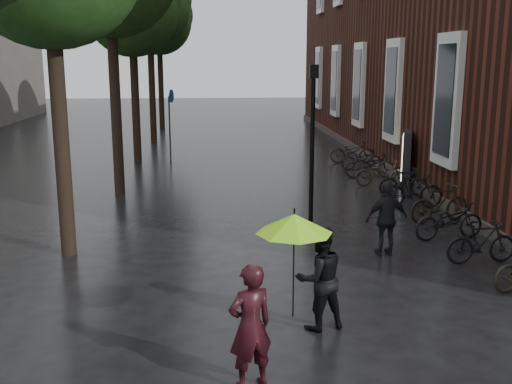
{
  "coord_description": "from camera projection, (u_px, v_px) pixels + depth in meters",
  "views": [
    {
      "loc": [
        -1.0,
        -5.51,
        4.1
      ],
      "look_at": [
        -0.18,
        5.52,
        1.63
      ],
      "focal_mm": 42.0,
      "sensor_mm": 36.0,
      "label": 1
    }
  ],
  "objects": [
    {
      "name": "brick_building",
      "position": [
        488.0,
        12.0,
        24.72
      ],
      "size": [
        10.2,
        33.2,
        12.0
      ],
      "color": "#38160F",
      "rests_on": "ground"
    },
    {
      "name": "person_burgundy",
      "position": [
        250.0,
        326.0,
        7.5
      ],
      "size": [
        0.71,
        0.6,
        1.64
      ],
      "primitive_type": "imported",
      "rotation": [
        0.0,
        0.0,
        3.55
      ],
      "color": "black",
      "rests_on": "ground"
    },
    {
      "name": "person_black",
      "position": [
        320.0,
        278.0,
        9.16
      ],
      "size": [
        0.93,
        0.81,
        1.63
      ],
      "primitive_type": "imported",
      "rotation": [
        0.0,
        0.0,
        3.42
      ],
      "color": "black",
      "rests_on": "ground"
    },
    {
      "name": "lime_umbrella",
      "position": [
        294.0,
        224.0,
        8.18
      ],
      "size": [
        1.07,
        1.07,
        1.58
      ],
      "rotation": [
        0.0,
        0.0,
        0.28
      ],
      "color": "black",
      "rests_on": "ground"
    },
    {
      "name": "pedestrian_walking",
      "position": [
        387.0,
        219.0,
        12.66
      ],
      "size": [
        0.96,
        0.49,
        1.58
      ],
      "primitive_type": "imported",
      "rotation": [
        0.0,
        0.0,
        3.26
      ],
      "color": "black",
      "rests_on": "ground"
    },
    {
      "name": "parked_bicycles",
      "position": [
        402.0,
        184.0,
        17.75
      ],
      "size": [
        2.11,
        14.39,
        1.04
      ],
      "color": "black",
      "rests_on": "ground"
    },
    {
      "name": "ad_lightbox",
      "position": [
        406.0,
        159.0,
        19.48
      ],
      "size": [
        0.28,
        1.21,
        1.83
      ],
      "rotation": [
        0.0,
        0.0,
        -0.34
      ],
      "color": "black",
      "rests_on": "ground"
    },
    {
      "name": "lamp_post",
      "position": [
        312.0,
        129.0,
        14.71
      ],
      "size": [
        0.2,
        0.2,
        3.97
      ],
      "rotation": [
        0.0,
        0.0,
        -0.23
      ],
      "color": "black",
      "rests_on": "ground"
    },
    {
      "name": "cycle_sign",
      "position": [
        170.0,
        114.0,
        24.16
      ],
      "size": [
        0.15,
        0.53,
        2.91
      ],
      "rotation": [
        0.0,
        0.0,
        -0.27
      ],
      "color": "#262628",
      "rests_on": "ground"
    }
  ]
}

